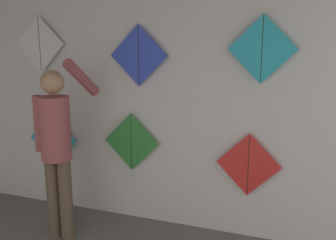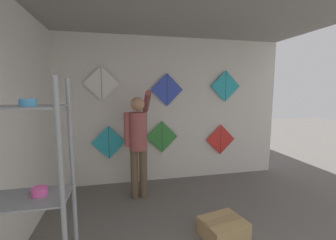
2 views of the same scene
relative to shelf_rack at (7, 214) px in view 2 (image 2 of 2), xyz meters
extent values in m
cube|color=silver|center=(1.58, 2.86, 0.36)|extent=(4.81, 0.06, 2.80)
cylinder|color=slate|center=(0.35, -0.15, -0.11)|extent=(0.03, 0.03, 1.87)
cylinder|color=slate|center=(0.35, 0.16, -0.11)|extent=(0.03, 0.03, 1.87)
cube|color=slate|center=(0.00, 0.00, 0.09)|extent=(0.72, 0.32, 0.01)
cylinder|color=#D84C99|center=(0.18, 0.03, 0.12)|extent=(0.09, 0.09, 0.05)
cylinder|color=#3F8CBF|center=(0.17, -0.02, 0.68)|extent=(0.09, 0.09, 0.04)
cylinder|color=brown|center=(0.92, 2.17, -0.63)|extent=(0.13, 0.13, 0.82)
cylinder|color=brown|center=(1.06, 2.17, -0.63)|extent=(0.13, 0.13, 0.82)
cylinder|color=#9E4C4C|center=(0.99, 2.17, 0.09)|extent=(0.29, 0.29, 0.62)
sphere|color=tan|center=(0.99, 2.17, 0.53)|extent=(0.22, 0.22, 0.22)
cylinder|color=#9E4C4C|center=(0.81, 2.16, 0.13)|extent=(0.10, 0.10, 0.55)
cylinder|color=#9E4C4C|center=(1.16, 2.40, 0.56)|extent=(0.10, 0.51, 0.40)
cube|color=tan|center=(1.89, 0.88, -0.93)|extent=(0.58, 0.52, 0.23)
cube|color=#A08052|center=(1.89, 0.88, -0.81)|extent=(0.49, 0.22, 0.01)
cube|color=#28B2C6|center=(0.49, 2.77, -0.21)|extent=(0.63, 0.01, 0.63)
cylinder|color=black|center=(0.49, 2.77, -0.21)|extent=(0.01, 0.01, 0.60)
cube|color=#338C38|center=(1.50, 2.77, -0.15)|extent=(0.63, 0.01, 0.63)
cylinder|color=black|center=(1.50, 2.77, -0.15)|extent=(0.01, 0.01, 0.60)
sphere|color=white|center=(1.50, 2.76, -0.51)|extent=(0.04, 0.04, 0.04)
sphere|color=white|center=(1.50, 2.76, -0.58)|extent=(0.04, 0.04, 0.04)
cube|color=red|center=(2.75, 2.77, -0.26)|extent=(0.63, 0.01, 0.63)
cylinder|color=black|center=(2.75, 2.77, -0.26)|extent=(0.01, 0.01, 0.60)
cube|color=white|center=(0.40, 2.77, 0.88)|extent=(0.63, 0.01, 0.63)
cylinder|color=black|center=(0.40, 2.77, 0.88)|extent=(0.01, 0.01, 0.60)
cube|color=blue|center=(1.60, 2.77, 0.77)|extent=(0.63, 0.01, 0.63)
cylinder|color=black|center=(1.60, 2.77, 0.77)|extent=(0.01, 0.01, 0.60)
cube|color=#28B2C6|center=(2.82, 2.77, 0.84)|extent=(0.63, 0.01, 0.63)
cylinder|color=black|center=(2.82, 2.77, 0.84)|extent=(0.01, 0.01, 0.60)
camera|label=1|loc=(3.19, -0.73, 0.91)|focal=40.00mm
camera|label=2|loc=(0.68, -1.46, 0.75)|focal=24.00mm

